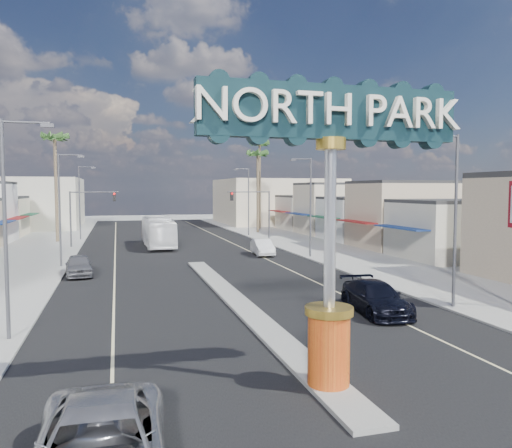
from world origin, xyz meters
TOP-DOWN VIEW (x-y plane):
  - ground at (0.00, 30.00)m, footprint 160.00×160.00m
  - road at (0.00, 30.00)m, footprint 20.00×120.00m
  - median_island at (0.00, 14.00)m, footprint 1.30×30.00m
  - sidewalk_left at (-14.00, 30.00)m, footprint 8.00×120.00m
  - sidewalk_right at (14.00, 30.00)m, footprint 8.00×120.00m
  - storefront_row_right at (24.00, 43.00)m, footprint 12.00×42.00m
  - backdrop_far_left at (-22.00, 75.00)m, footprint 20.00×20.00m
  - backdrop_far_right at (22.00, 75.00)m, footprint 20.00×20.00m
  - gateway_sign at (0.00, 1.98)m, footprint 8.20×1.50m
  - traffic_signal_left at (-9.18, 43.99)m, footprint 5.09×0.45m
  - traffic_signal_right at (9.18, 43.99)m, footprint 5.09×0.45m
  - streetlight_l_near at (-10.43, 10.00)m, footprint 2.03×0.22m
  - streetlight_l_mid at (-10.43, 30.00)m, footprint 2.03×0.22m
  - streetlight_l_far at (-10.43, 52.00)m, footprint 2.03×0.22m
  - streetlight_r_near at (10.43, 10.00)m, footprint 2.03×0.22m
  - streetlight_r_mid at (10.43, 30.00)m, footprint 2.03×0.22m
  - streetlight_r_far at (10.43, 52.00)m, footprint 2.03×0.22m
  - palm_left_far at (-13.00, 50.00)m, footprint 2.60×2.60m
  - palm_right_mid at (13.00, 56.00)m, footprint 2.60×2.60m
  - palm_right_far at (15.00, 62.00)m, footprint 2.60×2.60m
  - suv_right at (6.20, 10.21)m, footprint 2.60×5.53m
  - car_parked_left at (-8.95, 25.59)m, footprint 2.23×4.66m
  - car_parked_right at (6.92, 32.88)m, footprint 1.94×4.66m
  - city_bus at (-2.00, 42.60)m, footprint 2.87×11.59m

SIDE VIEW (x-z plane):
  - ground at x=0.00m, z-range 0.00..0.00m
  - road at x=0.00m, z-range 0.00..0.01m
  - sidewalk_left at x=-14.00m, z-range 0.00..0.12m
  - sidewalk_right at x=14.00m, z-range 0.00..0.12m
  - median_island at x=0.00m, z-range 0.00..0.16m
  - car_parked_right at x=6.92m, z-range 0.00..1.50m
  - car_parked_left at x=-8.95m, z-range 0.00..1.54m
  - suv_right at x=6.20m, z-range 0.00..1.56m
  - city_bus at x=-2.00m, z-range 0.00..3.22m
  - storefront_row_right at x=24.00m, z-range 0.00..6.00m
  - backdrop_far_left at x=-22.00m, z-range 0.00..8.00m
  - backdrop_far_right at x=22.00m, z-range 0.00..8.00m
  - traffic_signal_left at x=-9.18m, z-range 1.27..7.27m
  - traffic_signal_right at x=9.18m, z-range 1.27..7.27m
  - streetlight_l_near at x=-10.43m, z-range 0.57..9.57m
  - streetlight_l_mid at x=-10.43m, z-range 0.57..9.57m
  - streetlight_l_far at x=-10.43m, z-range 0.57..9.57m
  - streetlight_r_near at x=10.43m, z-range 0.57..9.57m
  - streetlight_r_mid at x=10.43m, z-range 0.57..9.57m
  - streetlight_r_far at x=10.43m, z-range 0.57..9.57m
  - gateway_sign at x=0.00m, z-range 1.35..10.50m
  - palm_right_mid at x=13.00m, z-range 4.55..16.65m
  - palm_left_far at x=-13.00m, z-range 4.95..18.05m
  - palm_right_far at x=15.00m, z-range 5.34..19.44m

